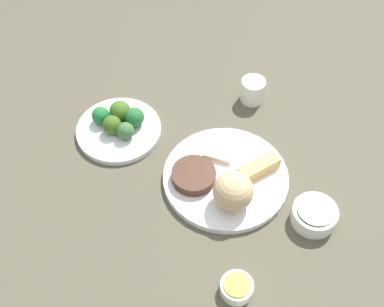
# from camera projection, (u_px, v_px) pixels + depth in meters

# --- Properties ---
(tabletop) EXTENTS (2.20, 2.20, 0.02)m
(tabletop) POSITION_uv_depth(u_px,v_px,m) (225.00, 182.00, 1.12)
(tabletop) COLOR #4B4738
(tabletop) RESTS_ON ground
(main_plate) EXTENTS (0.27, 0.27, 0.02)m
(main_plate) POSITION_uv_depth(u_px,v_px,m) (226.00, 177.00, 1.10)
(main_plate) COLOR white
(main_plate) RESTS_ON tabletop
(rice_scoop) EXTENTS (0.08, 0.08, 0.08)m
(rice_scoop) POSITION_uv_depth(u_px,v_px,m) (233.00, 191.00, 1.02)
(rice_scoop) COLOR tan
(rice_scoop) RESTS_ON main_plate
(spring_roll) EXTENTS (0.08, 0.10, 0.03)m
(spring_roll) POSITION_uv_depth(u_px,v_px,m) (259.00, 168.00, 1.09)
(spring_roll) COLOR tan
(spring_roll) RESTS_ON main_plate
(crab_rangoon_wonton) EXTENTS (0.07, 0.08, 0.01)m
(crab_rangoon_wonton) POSITION_uv_depth(u_px,v_px,m) (221.00, 148.00, 1.13)
(crab_rangoon_wonton) COLOR beige
(crab_rangoon_wonton) RESTS_ON main_plate
(stir_fry_heap) EXTENTS (0.10, 0.10, 0.02)m
(stir_fry_heap) POSITION_uv_depth(u_px,v_px,m) (194.00, 175.00, 1.08)
(stir_fry_heap) COLOR #42261B
(stir_fry_heap) RESTS_ON main_plate
(broccoli_plate) EXTENTS (0.20, 0.20, 0.01)m
(broccoli_plate) POSITION_uv_depth(u_px,v_px,m) (119.00, 130.00, 1.19)
(broccoli_plate) COLOR white
(broccoli_plate) RESTS_ON tabletop
(broccoli_floret_0) EXTENTS (0.04, 0.04, 0.04)m
(broccoli_floret_0) POSITION_uv_depth(u_px,v_px,m) (111.00, 126.00, 1.16)
(broccoli_floret_0) COLOR #395A1B
(broccoli_floret_0) RESTS_ON broccoli_plate
(broccoli_floret_1) EXTENTS (0.04, 0.04, 0.04)m
(broccoli_floret_1) POSITION_uv_depth(u_px,v_px,m) (126.00, 131.00, 1.15)
(broccoli_floret_1) COLOR #3B6337
(broccoli_floret_1) RESTS_ON broccoli_plate
(broccoli_floret_2) EXTENTS (0.05, 0.05, 0.05)m
(broccoli_floret_2) POSITION_uv_depth(u_px,v_px,m) (120.00, 111.00, 1.18)
(broccoli_floret_2) COLOR #3A631C
(broccoli_floret_2) RESTS_ON broccoli_plate
(broccoli_floret_3) EXTENTS (0.04, 0.04, 0.04)m
(broccoli_floret_3) POSITION_uv_depth(u_px,v_px,m) (101.00, 116.00, 1.18)
(broccoli_floret_3) COLOR #1E6C31
(broccoli_floret_3) RESTS_ON broccoli_plate
(broccoli_floret_4) EXTENTS (0.05, 0.05, 0.05)m
(broccoli_floret_4) POSITION_uv_depth(u_px,v_px,m) (134.00, 117.00, 1.17)
(broccoli_floret_4) COLOR #236531
(broccoli_floret_4) RESTS_ON broccoli_plate
(soy_sauce_bowl) EXTENTS (0.09, 0.09, 0.04)m
(soy_sauce_bowl) POSITION_uv_depth(u_px,v_px,m) (314.00, 215.00, 1.03)
(soy_sauce_bowl) COLOR white
(soy_sauce_bowl) RESTS_ON tabletop
(soy_sauce_bowl_liquid) EXTENTS (0.08, 0.08, 0.00)m
(soy_sauce_bowl_liquid) POSITION_uv_depth(u_px,v_px,m) (316.00, 210.00, 1.01)
(soy_sauce_bowl_liquid) COLOR black
(soy_sauce_bowl_liquid) RESTS_ON soy_sauce_bowl
(sauce_ramekin_hot_mustard) EXTENTS (0.06, 0.06, 0.03)m
(sauce_ramekin_hot_mustard) POSITION_uv_depth(u_px,v_px,m) (237.00, 288.00, 0.94)
(sauce_ramekin_hot_mustard) COLOR white
(sauce_ramekin_hot_mustard) RESTS_ON tabletop
(sauce_ramekin_hot_mustard_liquid) EXTENTS (0.05, 0.05, 0.00)m
(sauce_ramekin_hot_mustard_liquid) POSITION_uv_depth(u_px,v_px,m) (237.00, 284.00, 0.93)
(sauce_ramekin_hot_mustard_liquid) COLOR yellow
(sauce_ramekin_hot_mustard_liquid) RESTS_ON sauce_ramekin_hot_mustard
(teacup) EXTENTS (0.06, 0.06, 0.06)m
(teacup) POSITION_uv_depth(u_px,v_px,m) (253.00, 90.00, 1.23)
(teacup) COLOR white
(teacup) RESTS_ON tabletop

